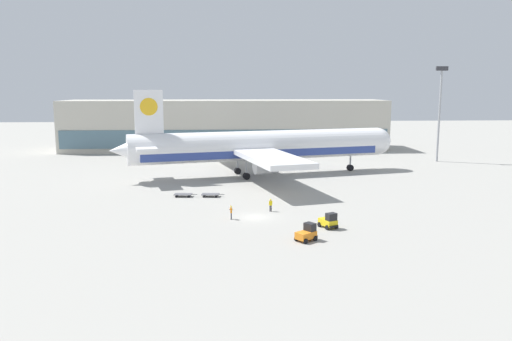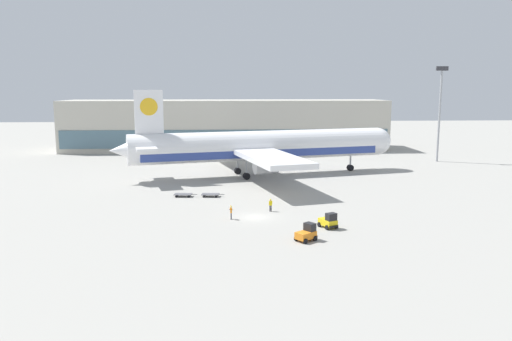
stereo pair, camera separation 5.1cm
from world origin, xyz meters
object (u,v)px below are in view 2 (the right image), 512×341
Objects in this scene: airplane_main at (258,147)px; baggage_dolly_lead at (183,194)px; ground_crew_far at (231,211)px; ground_crew_near at (271,204)px; baggage_tug_mid at (307,233)px; traffic_cone_near at (231,207)px; baggage_tug_foreground at (329,221)px; light_mast at (440,107)px; baggage_dolly_second at (210,194)px.

airplane_main reaches higher than baggage_dolly_lead.
ground_crew_near is at bearing 125.10° from ground_crew_far.
baggage_tug_mid reaches higher than traffic_cone_near.
ground_crew_near is at bearing -31.89° from baggage_dolly_lead.
baggage_tug_foreground is 11.06m from ground_crew_near.
airplane_main is (-44.01, -17.34, -7.16)m from light_mast.
traffic_cone_near is at bearing 81.51° from baggage_tug_mid.
airplane_main is at bearing 169.70° from ground_crew_far.
baggage_tug_mid is 3.63× the size of traffic_cone_near.
baggage_tug_foreground is (-37.61, -55.58, -12.12)m from light_mast.
airplane_main reaches higher than ground_crew_near.
light_mast reaches higher than ground_crew_far.
airplane_main is 23.68m from baggage_dolly_lead.
baggage_tug_foreground is (6.40, -38.24, -4.96)m from airplane_main.
baggage_tug_foreground reaches higher than ground_crew_near.
baggage_dolly_second is at bearing 109.96° from traffic_cone_near.
baggage_dolly_second is 9.32m from traffic_cone_near.
airplane_main is 39.09m from baggage_tug_foreground.
airplane_main reaches higher than traffic_cone_near.
airplane_main is 31.28× the size of ground_crew_near.
ground_crew_far is (-12.13, 4.90, 0.21)m from baggage_tug_foreground.
baggage_dolly_second is (-52.92, -36.44, -12.61)m from light_mast.
light_mast is at bearing 18.31° from baggage_tug_mid.
baggage_dolly_second is at bearing 78.38° from baggage_tug_mid.
light_mast is 5.94× the size of baggage_dolly_second.
ground_crew_near is at bearing -169.81° from baggage_tug_foreground.
light_mast is at bearing 7.30° from airplane_main.
baggage_tug_mid is at bearing -100.46° from airplane_main.
traffic_cone_near is at bearing -43.52° from baggage_dolly_lead.
airplane_main is 20.33× the size of baggage_tug_foreground.
baggage_tug_mid is 1.54× the size of ground_crew_near.
ground_crew_near is 2.37× the size of traffic_cone_near.
light_mast is 68.20m from baggage_tug_foreground.
baggage_dolly_lead is at bearing -160.40° from baggage_tug_foreground.
baggage_tug_mid is at bearing -124.17° from light_mast.
light_mast reaches higher than baggage_tug_mid.
airplane_main reaches higher than baggage_dolly_second.
traffic_cone_near is at bearing 179.42° from ground_crew_far.
baggage_tug_mid is at bearing -60.97° from traffic_cone_near.
light_mast is 74.29m from baggage_tug_mid.
baggage_tug_foreground is at bearing -124.08° from light_mast.
baggage_tug_mid is (-41.17, -60.64, -12.12)m from light_mast.
light_mast is at bearing -162.46° from ground_crew_near.
baggage_tug_mid is 29.33m from baggage_dolly_lead.
light_mast reaches higher than airplane_main.
baggage_tug_foreground reaches higher than baggage_dolly_second.
airplane_main reaches higher than baggage_tug_foreground.
light_mast is 72.00m from ground_crew_far.
light_mast is at bearing 134.99° from ground_crew_far.
light_mast reaches higher than baggage_dolly_second.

